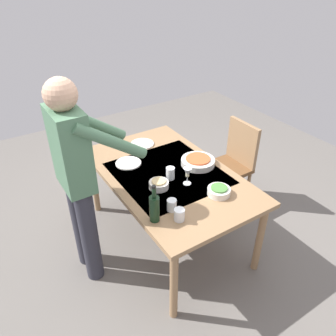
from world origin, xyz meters
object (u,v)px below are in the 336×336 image
at_px(chair_near, 234,159).
at_px(side_bowl_salad, 219,191).
at_px(dinner_plate_near, 128,163).
at_px(dinner_plate_far, 142,144).
at_px(water_cup_near_right, 179,215).
at_px(side_bowl_bread, 159,184).
at_px(water_cup_near_left, 170,173).
at_px(wine_bottle, 154,208).
at_px(dining_table, 168,179).
at_px(serving_bowl_pasta, 198,161).
at_px(water_cup_far_left, 172,205).
at_px(person_server, 78,175).
at_px(wine_glass_left, 187,173).

distance_m(chair_near, side_bowl_salad, 0.94).
relative_size(dinner_plate_near, dinner_plate_far, 1.00).
xyz_separation_m(water_cup_near_right, dinner_plate_far, (1.12, -0.31, -0.04)).
relative_size(chair_near, side_bowl_salad, 5.06).
distance_m(chair_near, side_bowl_bread, 1.11).
bearing_deg(water_cup_near_left, chair_near, -78.36).
distance_m(wine_bottle, water_cup_near_right, 0.19).
height_order(dining_table, water_cup_near_left, water_cup_near_left).
relative_size(side_bowl_bread, dinner_plate_near, 0.70).
bearing_deg(serving_bowl_pasta, side_bowl_bread, 103.07).
height_order(wine_bottle, water_cup_far_left, wine_bottle).
distance_m(person_server, wine_glass_left, 0.85).
xyz_separation_m(water_cup_near_right, water_cup_far_left, (0.12, -0.01, 0.00)).
relative_size(wine_glass_left, dinner_plate_near, 0.66).
height_order(water_cup_near_left, side_bowl_bread, water_cup_near_left).
height_order(water_cup_far_left, dinner_plate_far, water_cup_far_left).
height_order(person_server, serving_bowl_pasta, person_server).
bearing_deg(person_server, side_bowl_bread, -107.19).
distance_m(wine_bottle, water_cup_near_left, 0.53).
relative_size(side_bowl_salad, dinner_plate_far, 0.78).
bearing_deg(dining_table, wine_bottle, 138.56).
bearing_deg(wine_bottle, water_cup_near_left, -44.94).
relative_size(person_server, side_bowl_salad, 9.38).
distance_m(water_cup_near_left, dinner_plate_near, 0.45).
bearing_deg(dining_table, chair_near, -83.19).
bearing_deg(dinner_plate_near, wine_glass_left, -153.73).
bearing_deg(dinner_plate_near, dinner_plate_far, -48.09).
bearing_deg(wine_bottle, water_cup_near_right, -121.42).
bearing_deg(wine_bottle, water_cup_far_left, -80.70).
bearing_deg(water_cup_far_left, wine_glass_left, -53.81).
xyz_separation_m(water_cup_far_left, serving_bowl_pasta, (0.40, -0.54, -0.01)).
xyz_separation_m(wine_glass_left, water_cup_far_left, (-0.21, 0.29, -0.06)).
bearing_deg(water_cup_near_right, dinner_plate_far, -15.71).
distance_m(chair_near, water_cup_near_right, 1.33).
height_order(chair_near, serving_bowl_pasta, chair_near).
relative_size(serving_bowl_pasta, dinner_plate_near, 1.30).
height_order(serving_bowl_pasta, dinner_plate_far, serving_bowl_pasta).
bearing_deg(wine_glass_left, water_cup_near_right, 137.50).
height_order(dinner_plate_near, dinner_plate_far, same).
relative_size(water_cup_near_right, side_bowl_salad, 0.51).
distance_m(dining_table, chair_near, 0.89).
relative_size(chair_near, person_server, 0.54).
bearing_deg(water_cup_near_right, wine_glass_left, -42.50).
xyz_separation_m(chair_near, water_cup_near_left, (-0.19, 0.91, 0.26)).
bearing_deg(person_server, side_bowl_salad, -118.74).
bearing_deg(water_cup_near_right, side_bowl_bread, -10.86).
bearing_deg(water_cup_far_left, side_bowl_bread, -12.76).
xyz_separation_m(dining_table, wine_bottle, (-0.46, 0.40, 0.18)).
distance_m(wine_glass_left, dinner_plate_near, 0.61).
xyz_separation_m(person_server, dinner_plate_near, (0.28, -0.54, -0.22)).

